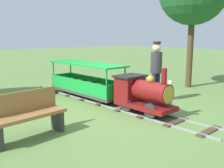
% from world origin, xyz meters
% --- Properties ---
extents(ground_plane, '(60.00, 60.00, 0.00)m').
position_xyz_m(ground_plane, '(0.00, 0.00, 0.00)').
color(ground_plane, '#608442').
extents(track, '(0.75, 6.40, 0.04)m').
position_xyz_m(track, '(0.00, -0.28, 0.02)').
color(track, gray).
rests_on(track, ground_plane).
extents(locomotive, '(0.71, 1.45, 1.06)m').
position_xyz_m(locomotive, '(0.00, 0.92, 0.48)').
color(locomotive, maroon).
rests_on(locomotive, ground_plane).
extents(passenger_car, '(0.81, 2.70, 0.97)m').
position_xyz_m(passenger_car, '(0.00, -1.18, 0.42)').
color(passenger_car, '#3F3F3F').
rests_on(passenger_car, ground_plane).
extents(conductor_person, '(0.30, 0.30, 1.62)m').
position_xyz_m(conductor_person, '(-1.05, 0.51, 0.96)').
color(conductor_person, '#282D47').
rests_on(conductor_person, ground_plane).
extents(park_bench, '(1.32, 0.49, 0.82)m').
position_xyz_m(park_bench, '(2.57, 0.54, 0.42)').
color(park_bench, olive).
rests_on(park_bench, ground_plane).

